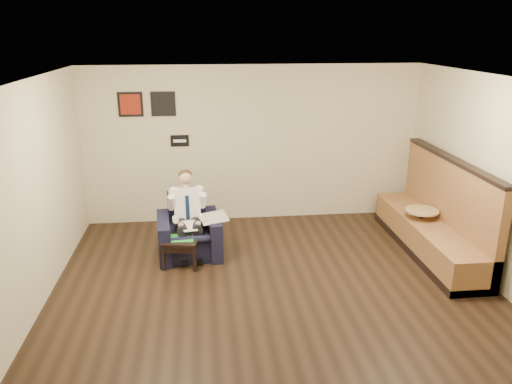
{
  "coord_description": "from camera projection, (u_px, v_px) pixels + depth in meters",
  "views": [
    {
      "loc": [
        -0.91,
        -5.72,
        3.37
      ],
      "look_at": [
        -0.15,
        1.2,
        1.09
      ],
      "focal_mm": 35.0,
      "sensor_mm": 36.0,
      "label": 1
    }
  ],
  "objects": [
    {
      "name": "cafe_table",
      "position": [
        420.0,
        229.0,
        7.99
      ],
      "size": [
        0.55,
        0.55,
        0.65
      ],
      "primitive_type": "cylinder",
      "rotation": [
        0.0,
        0.0,
        0.06
      ],
      "color": "tan",
      "rests_on": "ground"
    },
    {
      "name": "seated_man",
      "position": [
        189.0,
        219.0,
        7.54
      ],
      "size": [
        0.68,
        0.95,
        1.25
      ],
      "primitive_type": null,
      "rotation": [
        0.0,
        0.0,
        0.09
      ],
      "color": "white",
      "rests_on": "armchair"
    },
    {
      "name": "art_print_left",
      "position": [
        130.0,
        104.0,
        8.48
      ],
      "size": [
        0.42,
        0.03,
        0.42
      ],
      "primitive_type": "cube",
      "color": "maroon",
      "rests_on": "wall_back"
    },
    {
      "name": "coffee_mug",
      "position": [
        194.0,
        233.0,
        7.47
      ],
      "size": [
        0.09,
        0.09,
        0.09
      ],
      "primitive_type": "cylinder",
      "rotation": [
        0.0,
        0.0,
        -0.19
      ],
      "color": "white",
      "rests_on": "side_table"
    },
    {
      "name": "banquette",
      "position": [
        431.0,
        207.0,
        7.72
      ],
      "size": [
        0.7,
        2.91,
        1.49
      ],
      "primitive_type": "cube",
      "color": "olive",
      "rests_on": "ground"
    },
    {
      "name": "wall_right",
      "position": [
        509.0,
        190.0,
        6.42
      ],
      "size": [
        0.02,
        6.0,
        2.8
      ],
      "primitive_type": "cube",
      "color": "beige",
      "rests_on": "ground"
    },
    {
      "name": "art_print_right",
      "position": [
        163.0,
        104.0,
        8.54
      ],
      "size": [
        0.42,
        0.03,
        0.42
      ],
      "primitive_type": "cube",
      "color": "black",
      "rests_on": "wall_back"
    },
    {
      "name": "green_folder",
      "position": [
        180.0,
        238.0,
        7.37
      ],
      "size": [
        0.43,
        0.32,
        0.01
      ],
      "primitive_type": "cube",
      "rotation": [
        0.0,
        0.0,
        -0.05
      ],
      "color": "green",
      "rests_on": "side_table"
    },
    {
      "name": "armchair",
      "position": [
        189.0,
        227.0,
        7.71
      ],
      "size": [
        1.03,
        1.03,
        0.91
      ],
      "primitive_type": "cube",
      "rotation": [
        0.0,
        0.0,
        0.09
      ],
      "color": "black",
      "rests_on": "ground"
    },
    {
      "name": "newspaper",
      "position": [
        214.0,
        217.0,
        7.64
      ],
      "size": [
        0.47,
        0.55,
        0.01
      ],
      "primitive_type": "cube",
      "rotation": [
        0.0,
        0.0,
        0.15
      ],
      "color": "silver",
      "rests_on": "armchair"
    },
    {
      "name": "side_table",
      "position": [
        182.0,
        251.0,
        7.46
      ],
      "size": [
        0.6,
        0.6,
        0.42
      ],
      "primitive_type": "cube",
      "rotation": [
        0.0,
        0.0,
        -0.19
      ],
      "color": "black",
      "rests_on": "ground"
    },
    {
      "name": "seating_sign",
      "position": [
        180.0,
        141.0,
        8.76
      ],
      "size": [
        0.32,
        0.02,
        0.2
      ],
      "primitive_type": "cube",
      "color": "black",
      "rests_on": "wall_back"
    },
    {
      "name": "ground",
      "position": [
        277.0,
        299.0,
        6.55
      ],
      "size": [
        6.0,
        6.0,
        0.0
      ],
      "primitive_type": "plane",
      "color": "black",
      "rests_on": "ground"
    },
    {
      "name": "wall_left",
      "position": [
        24.0,
        207.0,
        5.8
      ],
      "size": [
        0.02,
        6.0,
        2.8
      ],
      "primitive_type": "cube",
      "color": "beige",
      "rests_on": "ground"
    },
    {
      "name": "smartphone",
      "position": [
        187.0,
        234.0,
        7.53
      ],
      "size": [
        0.15,
        0.11,
        0.01
      ],
      "primitive_type": "cube",
      "rotation": [
        0.0,
        0.0,
        -0.36
      ],
      "color": "black",
      "rests_on": "side_table"
    },
    {
      "name": "lap_papers",
      "position": [
        189.0,
        226.0,
        7.47
      ],
      "size": [
        0.25,
        0.33,
        0.01
      ],
      "primitive_type": "cube",
      "rotation": [
        0.0,
        0.0,
        0.16
      ],
      "color": "white",
      "rests_on": "seated_man"
    },
    {
      "name": "wall_back",
      "position": [
        253.0,
        144.0,
        8.94
      ],
      "size": [
        6.0,
        0.02,
        2.8
      ],
      "primitive_type": "cube",
      "color": "beige",
      "rests_on": "ground"
    },
    {
      "name": "ceiling",
      "position": [
        280.0,
        82.0,
        5.68
      ],
      "size": [
        6.0,
        6.0,
        0.02
      ],
      "primitive_type": "cube",
      "color": "white",
      "rests_on": "wall_back"
    },
    {
      "name": "wall_front",
      "position": [
        348.0,
        344.0,
        3.28
      ],
      "size": [
        6.0,
        0.02,
        2.8
      ],
      "primitive_type": "cube",
      "color": "beige",
      "rests_on": "ground"
    }
  ]
}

